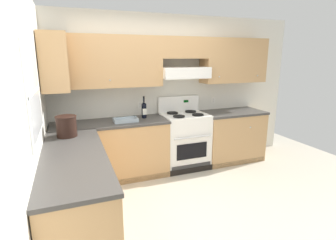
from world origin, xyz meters
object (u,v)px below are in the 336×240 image
Objects in this scene: stove at (184,140)px; bucket at (66,126)px; bowl at (126,120)px; paper_towel_roll at (62,122)px; wine_bottle at (144,109)px.

bucket is at bearing -163.01° from stove.
bucket is (-0.84, -0.49, 0.12)m from bowl.
paper_towel_roll is at bearing 96.06° from bucket.
wine_bottle reaches higher than paper_towel_roll.
paper_towel_roll is at bearing -175.42° from wine_bottle.
bucket is (-1.17, -0.64, -0.00)m from wine_bottle.
paper_towel_roll is (-1.91, -0.02, 0.49)m from stove.
wine_bottle is 1.36× the size of bucket.
stove is 2.02m from bucket.
stove is 10.77× the size of paper_towel_roll.
wine_bottle is at bearing 24.76° from bowl.
paper_towel_roll is at bearing 176.44° from bowl.
wine_bottle is 0.39m from bowl.
wine_bottle is (-0.69, 0.08, 0.57)m from stove.
bucket is at bearing -83.94° from paper_towel_roll.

